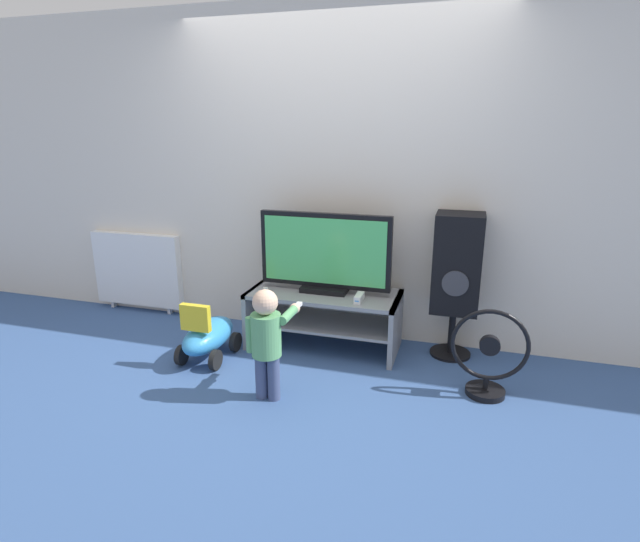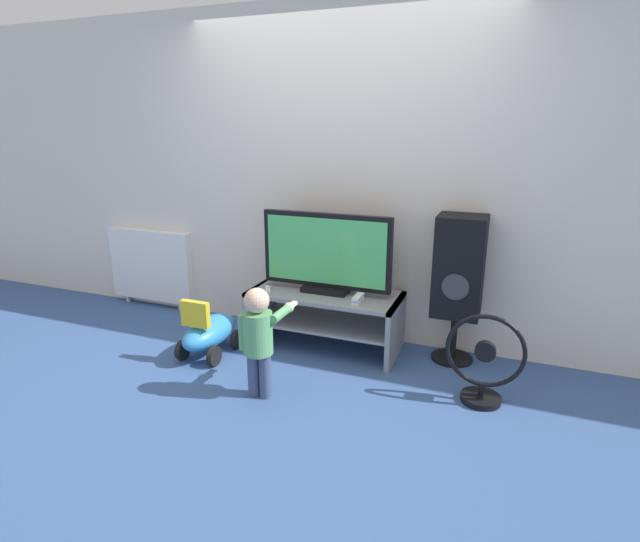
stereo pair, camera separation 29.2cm
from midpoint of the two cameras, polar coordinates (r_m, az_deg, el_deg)
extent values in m
plane|color=#38568C|center=(3.81, -2.92, -10.16)|extent=(16.00, 16.00, 0.00)
cube|color=silver|center=(3.99, -0.26, 10.65)|extent=(10.00, 0.06, 2.60)
cube|color=gray|center=(3.86, -1.72, -2.68)|extent=(1.17, 0.52, 0.03)
cube|color=gray|center=(3.94, -1.69, -5.90)|extent=(1.13, 0.48, 0.02)
cube|color=gray|center=(4.14, -9.17, -4.67)|extent=(0.04, 0.52, 0.45)
cube|color=gray|center=(3.81, 6.47, -6.49)|extent=(0.04, 0.52, 0.45)
cube|color=black|center=(3.87, -1.60, -2.07)|extent=(0.36, 0.20, 0.04)
cube|color=black|center=(3.79, -1.64, 2.33)|extent=(1.02, 0.05, 0.57)
cube|color=#4CBF66|center=(3.76, -1.78, 2.23)|extent=(0.95, 0.01, 0.50)
cube|color=white|center=(3.65, 2.22, -3.11)|extent=(0.05, 0.15, 0.05)
cube|color=#3F8CE5|center=(3.58, 1.90, -3.51)|extent=(0.03, 0.00, 0.01)
cube|color=white|center=(3.89, -8.31, -2.28)|extent=(0.09, 0.13, 0.02)
cylinder|color=#337FD8|center=(3.89, -8.32, -2.10)|extent=(0.01, 0.01, 0.00)
cylinder|color=#3F4C72|center=(3.31, -9.29, -11.77)|extent=(0.08, 0.08, 0.30)
cylinder|color=#3F4C72|center=(3.27, -7.92, -12.02)|extent=(0.08, 0.08, 0.30)
cylinder|color=#599E66|center=(3.16, -8.83, -7.27)|extent=(0.19, 0.19, 0.27)
sphere|color=beige|center=(3.08, -9.01, -3.58)|extent=(0.16, 0.16, 0.16)
cylinder|color=#599E66|center=(3.21, -10.58, -7.19)|extent=(0.06, 0.06, 0.23)
cylinder|color=#599E66|center=(3.18, -6.25, -5.02)|extent=(0.06, 0.23, 0.06)
sphere|color=beige|center=(3.28, -5.46, -4.32)|extent=(0.07, 0.07, 0.07)
cube|color=white|center=(3.31, -5.20, -4.08)|extent=(0.03, 0.13, 0.02)
cylinder|color=black|center=(3.98, 12.59, -9.17)|extent=(0.31, 0.31, 0.02)
cylinder|color=black|center=(3.91, 12.75, -6.90)|extent=(0.05, 0.05, 0.36)
cube|color=black|center=(3.73, 13.27, 0.86)|extent=(0.34, 0.30, 0.73)
cylinder|color=#38383D|center=(3.61, 12.99, -1.45)|extent=(0.19, 0.01, 0.19)
cylinder|color=black|center=(3.48, 16.03, -13.13)|extent=(0.25, 0.25, 0.04)
cylinder|color=black|center=(3.46, 16.11, -12.26)|extent=(0.04, 0.04, 0.08)
torus|color=black|center=(3.34, 16.48, -8.19)|extent=(0.49, 0.03, 0.49)
cylinder|color=black|center=(3.34, 16.48, -8.19)|extent=(0.13, 0.05, 0.13)
ellipsoid|color=#338CD1|center=(3.89, -14.76, -7.15)|extent=(0.28, 0.59, 0.21)
cube|color=yellow|center=(3.69, -16.28, -5.18)|extent=(0.22, 0.05, 0.19)
cylinder|color=black|center=(4.13, -15.14, -7.40)|extent=(0.04, 0.15, 0.15)
cylinder|color=black|center=(3.99, -11.73, -7.97)|extent=(0.04, 0.15, 0.15)
cylinder|color=black|center=(3.88, -17.65, -9.17)|extent=(0.04, 0.15, 0.15)
cylinder|color=black|center=(3.74, -14.10, -9.87)|extent=(0.04, 0.15, 0.15)
cube|color=white|center=(4.99, -21.72, 0.14)|extent=(0.89, 0.08, 0.68)
cube|color=silver|center=(5.29, -23.97, -3.45)|extent=(0.03, 0.05, 0.06)
cube|color=silver|center=(4.92, -18.39, -4.32)|extent=(0.03, 0.05, 0.06)
camera|label=1|loc=(0.15, -92.26, -0.67)|focal=28.00mm
camera|label=2|loc=(0.15, 87.74, 0.67)|focal=28.00mm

